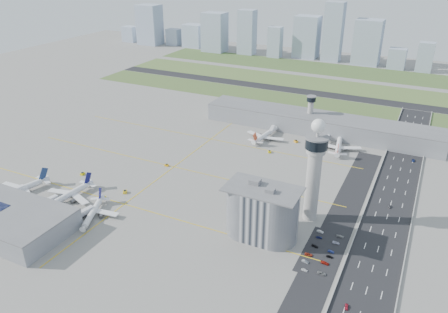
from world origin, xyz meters
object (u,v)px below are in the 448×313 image
at_px(car_lot_11, 340,236).
at_px(airplane_near_a, 16,187).
at_px(car_lot_0, 304,270).
at_px(car_lot_2, 309,255).
at_px(tug_4, 269,152).
at_px(car_hw_2, 413,160).
at_px(tug_5, 296,141).
at_px(car_lot_4, 319,237).
at_px(secondary_tower, 310,110).
at_px(car_lot_6, 322,273).
at_px(car_lot_1, 305,261).
at_px(jet_bridge_near_1, 38,208).
at_px(car_lot_9, 331,252).
at_px(airplane_near_c, 92,210).
at_px(car_hw_1, 389,207).
at_px(car_lot_8, 330,257).
at_px(jet_bridge_far_1, 328,137).
at_px(tug_1, 104,197).
at_px(car_lot_3, 315,246).
at_px(car_lot_7, 325,263).
at_px(admin_building, 262,212).
at_px(airplane_far_a, 266,132).
at_px(jet_bridge_near_2, 74,220).
at_px(tug_3, 167,165).
at_px(jet_bridge_far_0, 273,128).
at_px(car_lot_10, 336,243).
at_px(tug_0, 83,174).
at_px(car_hw_4, 402,132).
at_px(control_tower, 314,167).
at_px(airplane_near_b, 67,192).
at_px(tug_2, 125,192).
at_px(jet_bridge_near_0, 5,197).
at_px(airplane_far_b, 339,142).

bearing_deg(car_lot_11, airplane_near_a, 97.51).
relative_size(car_lot_0, car_lot_2, 0.76).
bearing_deg(tug_4, car_hw_2, -9.06).
bearing_deg(tug_5, car_lot_4, -113.39).
xyz_separation_m(secondary_tower, car_lot_6, (62.43, -190.07, -18.17)).
xyz_separation_m(car_lot_0, car_lot_1, (-1.62, 6.64, 0.06)).
height_order(jet_bridge_near_1, car_lot_9, jet_bridge_near_1).
distance_m(airplane_near_c, car_hw_1, 187.09).
xyz_separation_m(car_lot_6, car_lot_11, (1.20, 36.07, -0.05)).
bearing_deg(airplane_near_a, car_lot_8, 111.82).
relative_size(jet_bridge_far_1, tug_1, 4.97).
height_order(car_lot_3, car_lot_9, car_lot_9).
xyz_separation_m(car_lot_2, car_lot_7, (9.70, -3.02, 0.03)).
distance_m(tug_1, car_hw_2, 234.31).
distance_m(admin_building, airplane_far_a, 143.74).
relative_size(secondary_tower, car_lot_8, 8.99).
distance_m(secondary_tower, jet_bridge_near_2, 227.30).
distance_m(tug_3, car_lot_1, 142.75).
xyz_separation_m(airplane_near_a, car_lot_1, (193.31, 17.88, -5.73)).
bearing_deg(jet_bridge_far_0, car_lot_10, 22.41).
xyz_separation_m(tug_4, car_lot_8, (76.81, -111.24, -0.33)).
bearing_deg(car_lot_4, jet_bridge_near_1, 98.20).
distance_m(tug_0, car_hw_4, 276.30).
xyz_separation_m(car_lot_4, car_lot_6, (9.35, -29.70, 0.04)).
xyz_separation_m(control_tower, airplane_near_b, (-148.46, -49.96, -29.17)).
relative_size(airplane_far_a, car_lot_6, 9.15).
bearing_deg(jet_bridge_far_1, car_lot_4, 2.31).
bearing_deg(car_lot_10, jet_bridge_near_2, 108.98).
bearing_deg(car_lot_7, jet_bridge_near_1, 104.50).
bearing_deg(car_lot_9, control_tower, 40.43).
relative_size(airplane_far_a, car_hw_1, 11.65).
height_order(car_lot_1, car_lot_6, car_lot_6).
height_order(jet_bridge_far_1, tug_2, jet_bridge_far_1).
distance_m(jet_bridge_near_0, car_lot_11, 214.36).
distance_m(airplane_near_a, jet_bridge_near_1, 29.60).
bearing_deg(jet_bridge_far_0, airplane_far_b, 67.99).
xyz_separation_m(jet_bridge_near_2, tug_3, (7.28, 89.78, -2.01)).
relative_size(tug_2, tug_5, 1.00).
height_order(tug_4, car_lot_7, tug_4).
bearing_deg(airplane_near_a, tug_4, 151.64).
bearing_deg(jet_bridge_far_1, car_hw_1, 24.82).
distance_m(control_tower, car_hw_1, 64.47).
xyz_separation_m(secondary_tower, tug_4, (-14.09, -63.67, -17.87)).
height_order(control_tower, jet_bridge_near_2, control_tower).
bearing_deg(car_lot_10, jet_bridge_near_1, 105.93).
bearing_deg(jet_bridge_far_0, tug_4, 6.95).
bearing_deg(airplane_near_c, car_lot_10, 82.39).
height_order(car_lot_3, car_hw_2, car_hw_2).
bearing_deg(jet_bridge_near_1, jet_bridge_far_1, -24.97).
bearing_deg(tug_4, secondary_tower, 50.39).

